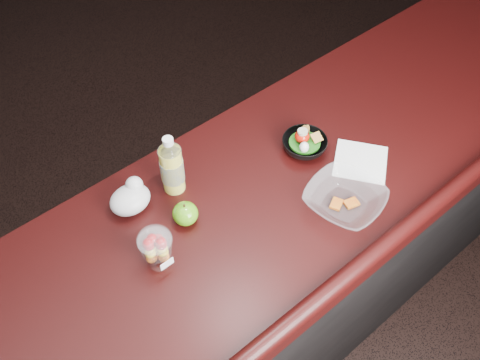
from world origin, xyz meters
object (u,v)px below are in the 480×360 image
at_px(fruit_cup, 156,248).
at_px(snack_bowl, 304,144).
at_px(takeout_bowl, 345,199).
at_px(green_apple, 185,214).
at_px(lemonade_bottle, 172,168).

xyz_separation_m(fruit_cup, snack_bowl, (0.59, 0.05, -0.04)).
bearing_deg(takeout_bowl, green_apple, 147.22).
distance_m(green_apple, takeout_bowl, 0.46).
bearing_deg(fruit_cup, green_apple, 24.69).
relative_size(fruit_cup, green_apple, 1.72).
bearing_deg(takeout_bowl, fruit_cup, 160.31).
bearing_deg(green_apple, takeout_bowl, -32.78).
relative_size(snack_bowl, takeout_bowl, 0.69).
distance_m(snack_bowl, takeout_bowl, 0.24).
xyz_separation_m(green_apple, snack_bowl, (0.45, -0.02, -0.01)).
distance_m(fruit_cup, green_apple, 0.15).
bearing_deg(green_apple, fruit_cup, -155.31).
height_order(snack_bowl, takeout_bowl, snack_bowl).
relative_size(lemonade_bottle, fruit_cup, 1.59).
xyz_separation_m(fruit_cup, takeout_bowl, (0.52, -0.19, -0.04)).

